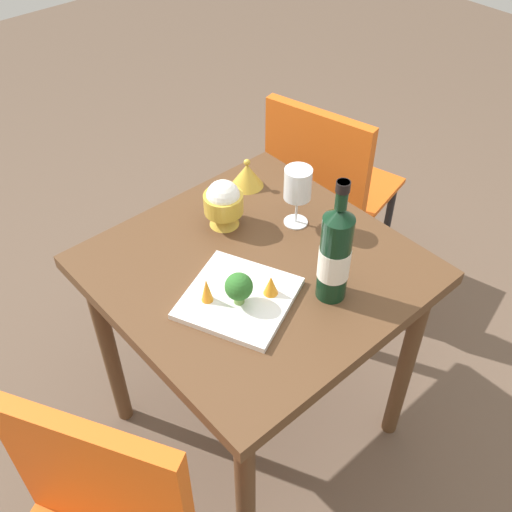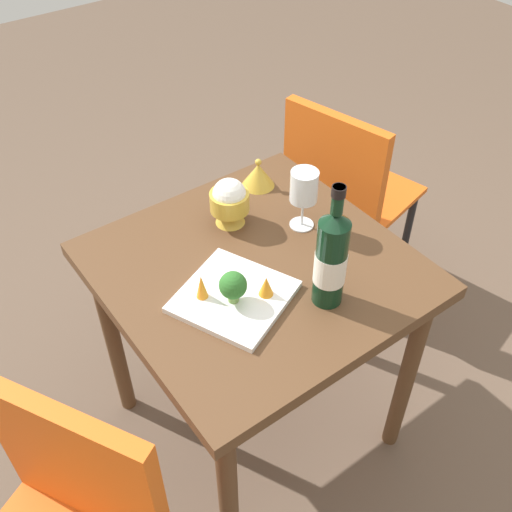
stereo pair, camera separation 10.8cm
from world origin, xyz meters
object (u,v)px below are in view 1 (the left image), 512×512
Objects in this scene: rice_bowl_lid at (247,175)px; serving_plate at (239,298)px; chair_by_wall at (325,182)px; broccoli_floret at (239,287)px; wine_bottle at (335,254)px; carrot_garnish_right at (271,285)px; wine_glass at (298,185)px; carrot_garnish_left at (207,290)px; rice_bowl at (223,203)px.

rice_bowl_lid is 0.48m from serving_plate.
chair_by_wall is 9.91× the size of broccoli_floret.
wine_bottle is 6.15× the size of carrot_garnish_right.
serving_plate is at bearing -158.93° from wine_glass.
broccoli_floret reaches higher than serving_plate.
chair_by_wall is 2.51× the size of wine_bottle.
carrot_garnish_right is (0.07, -0.04, 0.04)m from serving_plate.
wine_glass is at bearing 22.81° from broccoli_floret.
rice_bowl is at bearing 43.00° from carrot_garnish_left.
broccoli_floret reaches higher than carrot_garnish_right.
wine_glass reaches higher than chair_by_wall.
rice_bowl is at bearing 57.04° from broccoli_floret.
broccoli_floret is at bearing -46.38° from carrot_garnish_left.
carrot_garnish_left is (-0.25, 0.17, -0.08)m from wine_bottle.
carrot_garnish_left is at bearing 145.07° from wine_bottle.
rice_bowl is at bearing -89.47° from chair_by_wall.
serving_plate is 3.84× the size of broccoli_floret.
rice_bowl_lid is at bearing 86.17° from wine_glass.
carrot_garnish_right is at bearing -124.12° from rice_bowl_lid.
wine_glass is 0.21m from rice_bowl.
wine_glass is 1.79× the size of rice_bowl_lid.
carrot_garnish_right is at bearing -70.45° from chair_by_wall.
wine_bottle is 3.95× the size of broccoli_floret.
rice_bowl_lid is at bearing 46.39° from serving_plate.
carrot_garnish_right is (-0.68, -0.44, 0.26)m from chair_by_wall.
broccoli_floret reaches higher than rice_bowl_lid.
rice_bowl is 0.31m from serving_plate.
wine_bottle is 4.98× the size of carrot_garnish_left.
serving_plate is 0.06m from broccoli_floret.
serving_plate is at bearing 143.96° from wine_bottle.
wine_glass is 0.36m from broccoli_floret.
wine_bottle reaches higher than wine_glass.
chair_by_wall is 0.85m from wine_bottle.
serving_plate is at bearing 145.30° from carrot_garnish_right.
wine_bottle is at bearing -106.91° from rice_bowl_lid.
rice_bowl is 0.31m from carrot_garnish_right.
wine_glass reaches higher than serving_plate.
carrot_garnish_right is (-0.27, -0.39, 0.01)m from rice_bowl_lid.
carrot_garnish_left is at bearing -79.66° from chair_by_wall.
wine_bottle is 1.89× the size of wine_glass.
chair_by_wall reaches higher than broccoli_floret.
chair_by_wall is at bearing 43.27° from wine_bottle.
carrot_garnish_right is at bearing -146.39° from wine_glass.
broccoli_floret is at bearing 148.92° from wine_bottle.
wine_glass is 3.25× the size of carrot_garnish_right.
chair_by_wall is 8.50× the size of rice_bowl_lid.
wine_bottle is 1.03× the size of serving_plate.
chair_by_wall is 0.93m from carrot_garnish_left.
carrot_garnish_right is at bearing 143.25° from wine_bottle.
wine_bottle is 0.32m from carrot_garnish_left.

